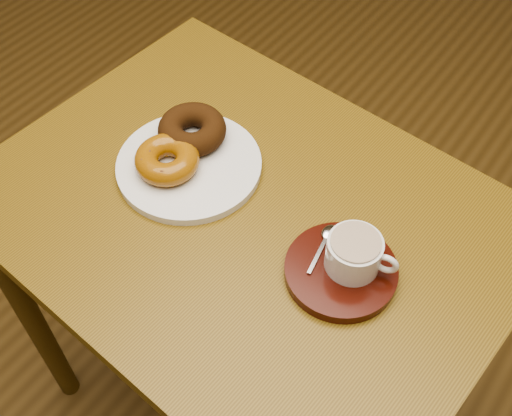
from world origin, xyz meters
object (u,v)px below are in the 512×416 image
Objects in this scene: coffee_cup at (355,253)px; donut_plate at (189,165)px; cafe_table at (247,254)px; saucer at (341,271)px.

donut_plate is at bearing 165.12° from coffee_cup.
cafe_table is 5.32× the size of saucer.
coffee_cup is (0.01, 0.01, 0.04)m from saucer.
donut_plate is 0.33m from coffee_cup.
saucer is (0.31, -0.03, 0.00)m from donut_plate.
donut_plate is (-0.13, 0.02, 0.13)m from cafe_table.
coffee_cup reaches higher than cafe_table.
saucer is at bearing -5.42° from donut_plate.
donut_plate is 1.46× the size of saucer.
saucer is (0.18, -0.01, 0.13)m from cafe_table.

